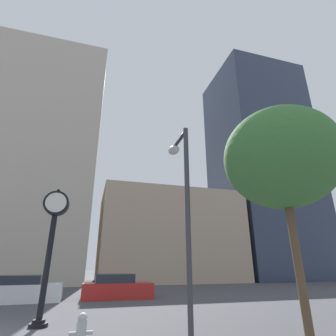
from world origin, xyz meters
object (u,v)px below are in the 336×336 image
at_px(fire_hydrant_near, 81,331).
at_px(street_lamp_right, 183,192).
at_px(street_clock, 53,230).
at_px(car_white, 21,290).
at_px(car_red, 117,288).
at_px(bare_tree, 281,159).

bearing_deg(fire_hydrant_near, street_lamp_right, -11.06).
height_order(street_clock, fire_hydrant_near, street_clock).
xyz_separation_m(car_white, car_red, (5.17, 0.24, 0.00)).
bearing_deg(fire_hydrant_near, bare_tree, -10.78).
bearing_deg(car_red, street_clock, -113.05).
distance_m(car_white, fire_hydrant_near, 10.20).
xyz_separation_m(car_red, bare_tree, (3.79, -10.96, 4.50)).
bearing_deg(street_clock, fire_hydrant_near, -65.28).
distance_m(street_clock, car_red, 8.06).
xyz_separation_m(street_clock, car_red, (3.20, 6.97, -2.49)).
relative_size(street_clock, fire_hydrant_near, 5.87).
xyz_separation_m(street_clock, street_lamp_right, (3.81, -3.39, 0.83)).
bearing_deg(car_red, fire_hydrant_near, -99.08).
bearing_deg(bare_tree, car_red, 109.07).
relative_size(fire_hydrant_near, bare_tree, 0.12).
relative_size(car_white, street_lamp_right, 0.72).
bearing_deg(street_clock, car_white, 106.31).
height_order(fire_hydrant_near, bare_tree, bare_tree).
xyz_separation_m(car_white, street_lamp_right, (5.78, -10.13, 3.32)).
height_order(street_clock, bare_tree, bare_tree).
height_order(car_red, fire_hydrant_near, car_red).
bearing_deg(fire_hydrant_near, car_white, 108.94).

